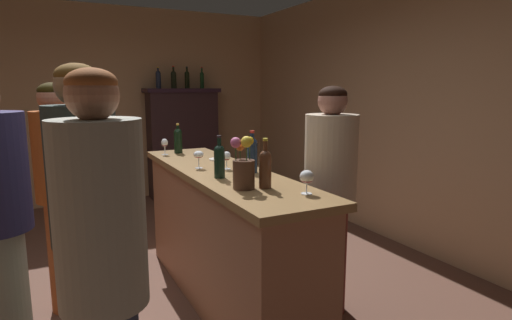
{
  "coord_description": "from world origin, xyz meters",
  "views": [
    {
      "loc": [
        -0.62,
        -2.96,
        1.64
      ],
      "look_at": [
        0.79,
        -0.17,
        1.11
      ],
      "focal_mm": 29.59,
      "sensor_mm": 36.0,
      "label": 1
    }
  ],
  "objects_px": {
    "wine_glass_mid": "(165,144)",
    "display_bottle_left": "(158,79)",
    "wine_bottle_riesling": "(252,153)",
    "wine_glass_rear": "(227,157)",
    "display_bottle_midleft": "(174,79)",
    "flower_arrangement": "(244,168)",
    "patron_near_entrance": "(104,283)",
    "bar_counter": "(223,236)",
    "patron_in_navy": "(86,223)",
    "display_bottle_center": "(187,79)",
    "display_cabinet": "(183,141)",
    "wine_bottle_merlot": "(178,140)",
    "wine_glass_spare": "(199,155)",
    "wine_bottle_pinot": "(219,159)",
    "cheese_plate": "(217,159)",
    "wine_bottle_malbec": "(265,167)",
    "wine_glass_front": "(307,178)",
    "display_bottle_midright": "(202,79)",
    "patron_redhead": "(60,187)",
    "bartender": "(330,192)"
  },
  "relations": [
    {
      "from": "wine_glass_mid",
      "to": "display_bottle_left",
      "type": "bearing_deg",
      "value": 76.72
    },
    {
      "from": "patron_redhead",
      "to": "cheese_plate",
      "type": "bearing_deg",
      "value": 37.99
    },
    {
      "from": "wine_glass_rear",
      "to": "display_bottle_midright",
      "type": "bearing_deg",
      "value": 73.15
    },
    {
      "from": "wine_bottle_pinot",
      "to": "cheese_plate",
      "type": "relative_size",
      "value": 2.05
    },
    {
      "from": "wine_glass_mid",
      "to": "cheese_plate",
      "type": "relative_size",
      "value": 1.06
    },
    {
      "from": "display_cabinet",
      "to": "patron_redhead",
      "type": "distance_m",
      "value": 3.39
    },
    {
      "from": "display_cabinet",
      "to": "display_bottle_left",
      "type": "height_order",
      "value": "display_bottle_left"
    },
    {
      "from": "wine_bottle_pinot",
      "to": "display_bottle_midright",
      "type": "relative_size",
      "value": 0.91
    },
    {
      "from": "wine_bottle_pinot",
      "to": "display_bottle_left",
      "type": "distance_m",
      "value": 3.61
    },
    {
      "from": "patron_near_entrance",
      "to": "display_bottle_midleft",
      "type": "bearing_deg",
      "value": 40.55
    },
    {
      "from": "wine_glass_front",
      "to": "cheese_plate",
      "type": "bearing_deg",
      "value": 91.18
    },
    {
      "from": "flower_arrangement",
      "to": "patron_near_entrance",
      "type": "height_order",
      "value": "patron_near_entrance"
    },
    {
      "from": "wine_bottle_riesling",
      "to": "wine_bottle_pinot",
      "type": "xyz_separation_m",
      "value": [
        -0.28,
        -0.06,
        -0.01
      ]
    },
    {
      "from": "bar_counter",
      "to": "display_cabinet",
      "type": "distance_m",
      "value": 3.37
    },
    {
      "from": "wine_bottle_merlot",
      "to": "display_bottle_midright",
      "type": "relative_size",
      "value": 0.87
    },
    {
      "from": "display_cabinet",
      "to": "wine_glass_spare",
      "type": "distance_m",
      "value": 3.26
    },
    {
      "from": "wine_bottle_riesling",
      "to": "patron_in_navy",
      "type": "height_order",
      "value": "patron_in_navy"
    },
    {
      "from": "bar_counter",
      "to": "patron_in_navy",
      "type": "relative_size",
      "value": 1.34
    },
    {
      "from": "bar_counter",
      "to": "display_bottle_center",
      "type": "bearing_deg",
      "value": 76.31
    },
    {
      "from": "wine_bottle_malbec",
      "to": "wine_glass_spare",
      "type": "distance_m",
      "value": 0.81
    },
    {
      "from": "wine_glass_mid",
      "to": "cheese_plate",
      "type": "xyz_separation_m",
      "value": [
        0.32,
        -0.48,
        -0.1
      ]
    },
    {
      "from": "flower_arrangement",
      "to": "cheese_plate",
      "type": "distance_m",
      "value": 1.07
    },
    {
      "from": "wine_glass_mid",
      "to": "display_bottle_midleft",
      "type": "xyz_separation_m",
      "value": [
        0.79,
        2.38,
        0.63
      ]
    },
    {
      "from": "patron_in_navy",
      "to": "bartender",
      "type": "distance_m",
      "value": 1.65
    },
    {
      "from": "wine_glass_mid",
      "to": "wine_bottle_riesling",
      "type": "bearing_deg",
      "value": -72.11
    },
    {
      "from": "cheese_plate",
      "to": "display_bottle_midright",
      "type": "distance_m",
      "value": 3.08
    },
    {
      "from": "display_bottle_midleft",
      "to": "patron_in_navy",
      "type": "distance_m",
      "value": 4.35
    },
    {
      "from": "flower_arrangement",
      "to": "patron_redhead",
      "type": "relative_size",
      "value": 0.19
    },
    {
      "from": "wine_glass_rear",
      "to": "display_bottle_midleft",
      "type": "xyz_separation_m",
      "value": [
        0.55,
        3.27,
        0.65
      ]
    },
    {
      "from": "wine_bottle_malbec",
      "to": "cheese_plate",
      "type": "height_order",
      "value": "wine_bottle_malbec"
    },
    {
      "from": "wine_bottle_pinot",
      "to": "wine_glass_mid",
      "type": "xyz_separation_m",
      "value": [
        -0.07,
        1.15,
        -0.02
      ]
    },
    {
      "from": "wine_bottle_malbec",
      "to": "wine_glass_front",
      "type": "bearing_deg",
      "value": -59.02
    },
    {
      "from": "wine_bottle_malbec",
      "to": "display_bottle_midleft",
      "type": "relative_size",
      "value": 0.95
    },
    {
      "from": "wine_bottle_riesling",
      "to": "wine_glass_mid",
      "type": "height_order",
      "value": "wine_bottle_riesling"
    },
    {
      "from": "display_bottle_center",
      "to": "patron_near_entrance",
      "type": "bearing_deg",
      "value": -111.39
    },
    {
      "from": "display_cabinet",
      "to": "display_bottle_left",
      "type": "distance_m",
      "value": 0.98
    },
    {
      "from": "display_bottle_center",
      "to": "wine_bottle_merlot",
      "type": "bearing_deg",
      "value": -110.07
    },
    {
      "from": "patron_redhead",
      "to": "wine_bottle_merlot",
      "type": "bearing_deg",
      "value": 65.03
    },
    {
      "from": "wine_glass_spare",
      "to": "cheese_plate",
      "type": "xyz_separation_m",
      "value": [
        0.27,
        0.29,
        -0.09
      ]
    },
    {
      "from": "wine_glass_rear",
      "to": "patron_near_entrance",
      "type": "relative_size",
      "value": 0.08
    },
    {
      "from": "wine_bottle_merlot",
      "to": "wine_glass_rear",
      "type": "distance_m",
      "value": 0.95
    },
    {
      "from": "wine_glass_mid",
      "to": "flower_arrangement",
      "type": "bearing_deg",
      "value": -86.86
    },
    {
      "from": "display_bottle_left",
      "to": "flower_arrangement",
      "type": "bearing_deg",
      "value": -97.01
    },
    {
      "from": "wine_bottle_merlot",
      "to": "wine_glass_mid",
      "type": "xyz_separation_m",
      "value": [
        -0.14,
        -0.06,
        -0.02
      ]
    },
    {
      "from": "display_cabinet",
      "to": "wine_bottle_merlot",
      "type": "relative_size",
      "value": 5.89
    },
    {
      "from": "wine_glass_rear",
      "to": "patron_redhead",
      "type": "distance_m",
      "value": 1.22
    },
    {
      "from": "display_bottle_left",
      "to": "wine_bottle_merlot",
      "type": "bearing_deg",
      "value": -100.2
    },
    {
      "from": "wine_bottle_pinot",
      "to": "wine_bottle_riesling",
      "type": "bearing_deg",
      "value": 13.01
    },
    {
      "from": "wine_glass_front",
      "to": "wine_glass_rear",
      "type": "height_order",
      "value": "wine_glass_front"
    },
    {
      "from": "wine_glass_rear",
      "to": "flower_arrangement",
      "type": "relative_size",
      "value": 0.42
    }
  ]
}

